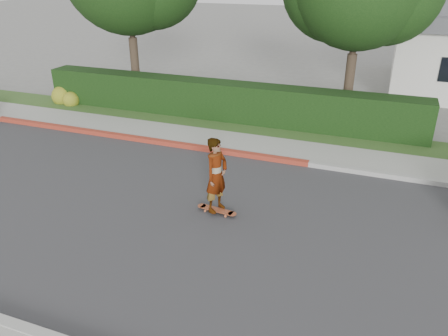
# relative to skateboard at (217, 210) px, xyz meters

# --- Properties ---
(ground) EXTENTS (120.00, 120.00, 0.00)m
(ground) POSITION_rel_skateboard_xyz_m (0.59, -0.57, -0.09)
(ground) COLOR slate
(ground) RESTS_ON ground
(road) EXTENTS (60.00, 8.00, 0.01)m
(road) POSITION_rel_skateboard_xyz_m (0.59, -0.57, -0.09)
(road) COLOR #2D2D30
(road) RESTS_ON ground
(curb_far) EXTENTS (60.00, 0.20, 0.15)m
(curb_far) POSITION_rel_skateboard_xyz_m (0.59, 3.53, -0.02)
(curb_far) COLOR #9E9E99
(curb_far) RESTS_ON ground
(curb_red_section) EXTENTS (12.00, 0.21, 0.15)m
(curb_red_section) POSITION_rel_skateboard_xyz_m (-4.41, 3.53, -0.01)
(curb_red_section) COLOR #993221
(curb_red_section) RESTS_ON ground
(sidewalk_far) EXTENTS (60.00, 1.60, 0.12)m
(sidewalk_far) POSITION_rel_skateboard_xyz_m (0.59, 4.43, -0.03)
(sidewalk_far) COLOR gray
(sidewalk_far) RESTS_ON ground
(planting_strip) EXTENTS (60.00, 1.60, 0.10)m
(planting_strip) POSITION_rel_skateboard_xyz_m (0.59, 6.03, -0.04)
(planting_strip) COLOR #2D4C1E
(planting_strip) RESTS_ON ground
(hedge) EXTENTS (15.00, 1.00, 1.50)m
(hedge) POSITION_rel_skateboard_xyz_m (-2.41, 6.63, 0.66)
(hedge) COLOR black
(hedge) RESTS_ON ground
(flowering_shrub) EXTENTS (1.40, 1.00, 0.90)m
(flowering_shrub) POSITION_rel_skateboard_xyz_m (-9.42, 6.16, 0.24)
(flowering_shrub) COLOR #2D4C19
(flowering_shrub) RESTS_ON ground
(skateboard) EXTENTS (1.06, 0.32, 0.10)m
(skateboard) POSITION_rel_skateboard_xyz_m (0.00, 0.00, 0.00)
(skateboard) COLOR #CB6438
(skateboard) RESTS_ON ground
(skateboarder) EXTENTS (0.61, 0.77, 1.85)m
(skateboarder) POSITION_rel_skateboard_xyz_m (0.00, 0.00, 0.94)
(skateboarder) COLOR white
(skateboarder) RESTS_ON skateboard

